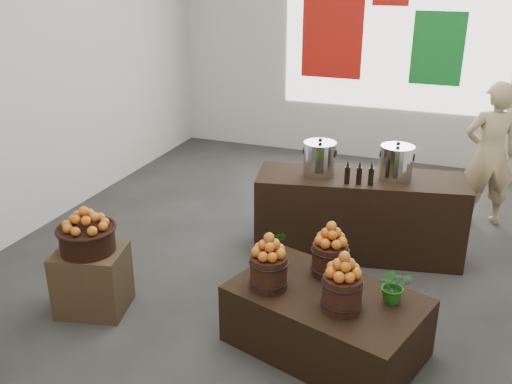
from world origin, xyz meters
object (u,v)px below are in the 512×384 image
at_px(wicker_basket, 87,240).
at_px(shopper, 490,155).
at_px(stock_pot_center, 396,163).
at_px(display_table, 326,321).
at_px(crate, 92,280).
at_px(counter, 358,215).
at_px(stock_pot_left, 319,160).

height_order(wicker_basket, shopper, shopper).
bearing_deg(stock_pot_center, display_table, -97.65).
bearing_deg(shopper, display_table, 51.13).
height_order(display_table, shopper, shopper).
relative_size(crate, display_table, 0.40).
distance_m(display_table, counter, 1.68).
xyz_separation_m(wicker_basket, stock_pot_center, (2.24, 1.91, 0.33)).
distance_m(wicker_basket, stock_pot_center, 2.96).
height_order(crate, shopper, shopper).
xyz_separation_m(crate, stock_pot_left, (1.51, 1.76, 0.71)).
relative_size(display_table, shopper, 0.86).
distance_m(crate, wicker_basket, 0.39).
bearing_deg(crate, wicker_basket, 0.00).
height_order(wicker_basket, display_table, wicker_basket).
bearing_deg(shopper, crate, 26.70).
bearing_deg(display_table, shopper, 86.39).
xyz_separation_m(stock_pot_left, shopper, (1.61, 1.32, -0.17)).
height_order(display_table, stock_pot_center, stock_pot_center).
distance_m(wicker_basket, stock_pot_left, 2.34).
bearing_deg(stock_pot_center, shopper, 53.22).
xyz_separation_m(wicker_basket, display_table, (2.01, 0.18, -0.43)).
xyz_separation_m(display_table, shopper, (1.11, 2.90, 0.58)).
bearing_deg(stock_pot_left, crate, -130.66).
xyz_separation_m(crate, wicker_basket, (0.00, 0.00, 0.39)).
distance_m(display_table, stock_pot_left, 1.82).
distance_m(display_table, stock_pot_center, 1.90).
xyz_separation_m(display_table, stock_pot_left, (-0.50, 1.58, 0.75)).
bearing_deg(counter, display_table, -98.48).
xyz_separation_m(counter, stock_pot_left, (-0.41, -0.08, 0.58)).
relative_size(stock_pot_left, stock_pot_center, 1.00).
bearing_deg(wicker_basket, stock_pot_left, 49.34).
bearing_deg(shopper, counter, 28.03).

